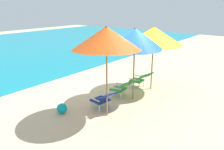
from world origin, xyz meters
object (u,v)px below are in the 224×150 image
(lounge_chair_left, at_px, (104,98))
(beach_umbrella_right, at_px, (154,36))
(lounge_chair_center, at_px, (123,87))
(beach_ball, at_px, (62,108))
(beach_umbrella_left, at_px, (106,38))
(lounge_chair_right, at_px, (141,78))
(beach_umbrella_center, at_px, (135,38))

(lounge_chair_left, xyz_separation_m, beach_umbrella_right, (2.61, -0.28, 1.73))
(lounge_chair_center, distance_m, beach_ball, 2.35)
(lounge_chair_left, distance_m, beach_ball, 1.35)
(lounge_chair_center, relative_size, beach_umbrella_left, 0.34)
(lounge_chair_right, distance_m, beach_ball, 3.54)
(lounge_chair_right, relative_size, beach_umbrella_left, 0.34)
(lounge_chair_left, relative_size, beach_umbrella_center, 0.36)
(lounge_chair_left, height_order, beach_umbrella_center, beach_umbrella_center)
(lounge_chair_left, distance_m, lounge_chair_center, 1.23)
(lounge_chair_center, relative_size, beach_umbrella_right, 0.38)
(beach_umbrella_left, xyz_separation_m, beach_umbrella_center, (1.54, 0.07, -0.16))
(lounge_chair_left, relative_size, beach_ball, 2.89)
(beach_umbrella_left, distance_m, beach_ball, 2.63)
(beach_umbrella_center, distance_m, beach_umbrella_right, 1.29)
(beach_umbrella_center, xyz_separation_m, beach_ball, (-2.32, 1.13, -2.05))
(lounge_chair_center, height_order, lounge_chair_right, same)
(lounge_chair_center, height_order, beach_ball, lounge_chair_center)
(lounge_chair_center, relative_size, beach_ball, 2.90)
(lounge_chair_left, height_order, beach_ball, lounge_chair_left)
(lounge_chair_right, height_order, beach_umbrella_center, beach_umbrella_center)
(lounge_chair_right, bearing_deg, beach_umbrella_right, -68.36)
(beach_umbrella_right, bearing_deg, beach_ball, 162.38)
(lounge_chair_center, height_order, beach_umbrella_center, beach_umbrella_center)
(lounge_chair_right, xyz_separation_m, beach_ball, (-3.45, 0.75, -0.24))
(lounge_chair_center, relative_size, lounge_chair_right, 1.02)
(beach_ball, bearing_deg, beach_umbrella_center, -25.93)
(beach_umbrella_left, relative_size, beach_umbrella_center, 1.06)
(lounge_chair_right, bearing_deg, beach_umbrella_left, -170.64)
(beach_umbrella_right, height_order, beach_ball, beach_umbrella_right)
(lounge_chair_center, xyz_separation_m, beach_umbrella_right, (1.39, -0.41, 1.73))
(beach_umbrella_center, distance_m, beach_ball, 3.29)
(beach_ball, bearing_deg, lounge_chair_left, -40.94)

